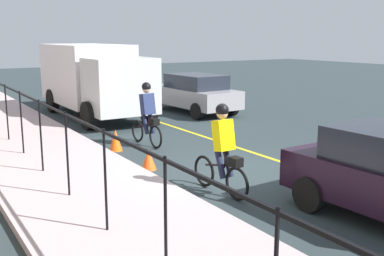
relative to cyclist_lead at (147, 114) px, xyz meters
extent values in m
plane|color=#283437|center=(-3.48, -0.43, -0.91)|extent=(80.00, 80.00, 0.00)
cube|color=yellow|center=(-3.48, -2.03, -0.91)|extent=(36.00, 0.12, 0.01)
cube|color=#B5A1A3|center=(-3.48, 2.97, -0.84)|extent=(40.00, 3.20, 0.15)
cylinder|color=black|center=(-7.21, 3.37, 0.04)|extent=(0.04, 0.04, 1.60)
cylinder|color=black|center=(-5.32, 3.37, 0.04)|extent=(0.04, 0.04, 1.60)
cylinder|color=black|center=(-3.42, 3.37, 0.04)|extent=(0.04, 0.04, 1.60)
cylinder|color=black|center=(-1.53, 3.37, 0.04)|extent=(0.04, 0.04, 1.60)
cylinder|color=black|center=(0.36, 3.37, 0.04)|extent=(0.04, 0.04, 1.60)
cylinder|color=black|center=(2.26, 3.37, 0.04)|extent=(0.04, 0.04, 1.60)
cube|color=black|center=(-2.48, 3.37, 0.79)|extent=(17.05, 0.04, 0.04)
torus|color=black|center=(0.60, 0.03, -0.58)|extent=(0.66, 0.10, 0.66)
torus|color=black|center=(-0.44, -0.02, -0.58)|extent=(0.66, 0.10, 0.66)
cube|color=black|center=(0.08, 0.00, -0.33)|extent=(0.93, 0.09, 0.24)
cylinder|color=black|center=(-0.07, 0.00, -0.18)|extent=(0.03, 0.03, 0.35)
cube|color=navy|center=(-0.02, 0.00, 0.29)|extent=(0.36, 0.38, 0.63)
sphere|color=tan|center=(0.03, 0.00, 0.71)|extent=(0.22, 0.22, 0.22)
sphere|color=black|center=(0.03, 0.00, 0.78)|extent=(0.26, 0.26, 0.26)
cylinder|color=#191E38|center=(-0.05, 0.10, -0.23)|extent=(0.34, 0.14, 0.65)
cylinder|color=#191E38|center=(-0.03, -0.10, -0.23)|extent=(0.34, 0.14, 0.65)
cube|color=black|center=(-0.39, -0.02, -0.16)|extent=(0.25, 0.21, 0.18)
torus|color=black|center=(-3.95, 0.67, -0.58)|extent=(0.66, 0.10, 0.66)
torus|color=black|center=(-5.00, 0.61, -0.58)|extent=(0.66, 0.10, 0.66)
cube|color=black|center=(-4.48, 0.64, -0.33)|extent=(0.93, 0.09, 0.24)
cylinder|color=black|center=(-4.63, 0.63, -0.18)|extent=(0.03, 0.03, 0.35)
cube|color=yellow|center=(-4.58, 0.64, 0.29)|extent=(0.36, 0.38, 0.63)
sphere|color=tan|center=(-4.53, 0.64, 0.71)|extent=(0.22, 0.22, 0.22)
sphere|color=black|center=(-4.53, 0.64, 0.78)|extent=(0.26, 0.26, 0.26)
cylinder|color=#191E38|center=(-4.60, 0.73, -0.23)|extent=(0.34, 0.14, 0.65)
cylinder|color=#191E38|center=(-4.59, 0.53, -0.23)|extent=(0.34, 0.14, 0.65)
cube|color=black|center=(-4.95, 0.61, -0.16)|extent=(0.25, 0.21, 0.18)
cube|color=gray|center=(4.33, -4.26, -0.24)|extent=(4.48, 1.99, 0.70)
cube|color=#1E232D|center=(4.13, -4.27, 0.39)|extent=(2.53, 1.69, 0.56)
cylinder|color=black|center=(5.79, -3.35, -0.59)|extent=(0.65, 0.25, 0.64)
cylinder|color=black|center=(5.86, -5.04, -0.59)|extent=(0.65, 0.25, 0.64)
cylinder|color=black|center=(2.80, -3.48, -0.59)|extent=(0.65, 0.25, 0.64)
cylinder|color=black|center=(2.87, -5.18, -0.59)|extent=(0.65, 0.25, 0.64)
cylinder|color=black|center=(-6.08, -1.84, -0.59)|extent=(0.65, 0.24, 0.64)
cylinder|color=black|center=(-6.15, -0.14, -0.59)|extent=(0.65, 0.24, 0.64)
cube|color=white|center=(6.39, -0.48, 0.72)|extent=(4.76, 2.40, 2.30)
cube|color=silver|center=(2.97, -0.48, 0.52)|extent=(1.82, 2.21, 1.90)
cylinder|color=black|center=(3.11, -1.60, -0.43)|extent=(0.96, 0.30, 0.96)
cylinder|color=black|center=(3.11, 0.64, -0.43)|extent=(0.96, 0.30, 0.96)
cylinder|color=black|center=(7.45, -1.60, -0.43)|extent=(0.96, 0.30, 0.96)
cylinder|color=black|center=(7.45, 0.64, -0.43)|extent=(0.96, 0.30, 0.96)
cone|color=#F65318|center=(-2.23, 1.10, -0.66)|extent=(0.36, 0.36, 0.49)
cone|color=#F85B12|center=(-0.10, 1.03, -0.61)|extent=(0.36, 0.36, 0.59)
camera|label=1|loc=(-11.74, 5.84, 2.18)|focal=43.45mm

